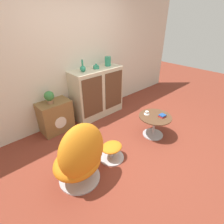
{
  "coord_description": "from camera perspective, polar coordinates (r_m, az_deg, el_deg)",
  "views": [
    {
      "loc": [
        -1.86,
        -1.56,
        2.08
      ],
      "look_at": [
        -0.02,
        0.43,
        0.55
      ],
      "focal_mm": 28.0,
      "sensor_mm": 36.0,
      "label": 1
    }
  ],
  "objects": [
    {
      "name": "sideboard",
      "position": [
        3.94,
        -4.87,
        6.35
      ],
      "size": [
        1.16,
        0.48,
        1.08
      ],
      "color": "beige",
      "rests_on": "ground_plane"
    },
    {
      "name": "vase_inner_right",
      "position": [
        3.95,
        -1.37,
        16.26
      ],
      "size": [
        0.13,
        0.13,
        0.2
      ],
      "color": "#2D8E6B",
      "rests_on": "sideboard"
    },
    {
      "name": "potted_plant",
      "position": [
        3.4,
        -19.82,
        4.74
      ],
      "size": [
        0.18,
        0.18,
        0.24
      ],
      "color": "#996B4C",
      "rests_on": "tv_console"
    },
    {
      "name": "tv_console",
      "position": [
        3.61,
        -17.94,
        -1.41
      ],
      "size": [
        0.6,
        0.39,
        0.62
      ],
      "color": "brown",
      "rests_on": "ground_plane"
    },
    {
      "name": "vase_leftmost",
      "position": [
        3.57,
        -9.52,
        13.9
      ],
      "size": [
        0.12,
        0.12,
        0.23
      ],
      "color": "#2D8E6B",
      "rests_on": "sideboard"
    },
    {
      "name": "ground_plane",
      "position": [
        3.19,
        5.66,
        -11.31
      ],
      "size": [
        12.0,
        12.0,
        0.0
      ],
      "primitive_type": "plane",
      "color": "brown"
    },
    {
      "name": "ottoman",
      "position": [
        2.87,
        -0.08,
        -12.24
      ],
      "size": [
        0.4,
        0.4,
        0.27
      ],
      "color": "#B7B7BC",
      "rests_on": "ground_plane"
    },
    {
      "name": "egg_chair",
      "position": [
        2.39,
        -10.37,
        -14.21
      ],
      "size": [
        0.78,
        0.73,
        0.96
      ],
      "color": "#B7B7BC",
      "rests_on": "ground_plane"
    },
    {
      "name": "book_stack",
      "position": [
        3.33,
        16.09,
        -1.18
      ],
      "size": [
        0.12,
        0.11,
        0.04
      ],
      "color": "red",
      "rests_on": "coffee_table"
    },
    {
      "name": "coffee_table",
      "position": [
        3.4,
        13.67,
        -3.41
      ],
      "size": [
        0.6,
        0.6,
        0.43
      ],
      "color": "#B7B7BC",
      "rests_on": "ground_plane"
    },
    {
      "name": "vase_inner_left",
      "position": [
        3.76,
        -5.17,
        14.46
      ],
      "size": [
        0.13,
        0.13,
        0.1
      ],
      "color": "#2D8E6B",
      "rests_on": "sideboard"
    },
    {
      "name": "wall_back",
      "position": [
        3.73,
        -12.43,
        16.77
      ],
      "size": [
        6.4,
        0.06,
        2.6
      ],
      "color": "beige",
      "rests_on": "ground_plane"
    },
    {
      "name": "teacup",
      "position": [
        3.35,
        11.31,
        -0.31
      ],
      "size": [
        0.1,
        0.1,
        0.06
      ],
      "color": "white",
      "rests_on": "coffee_table"
    }
  ]
}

